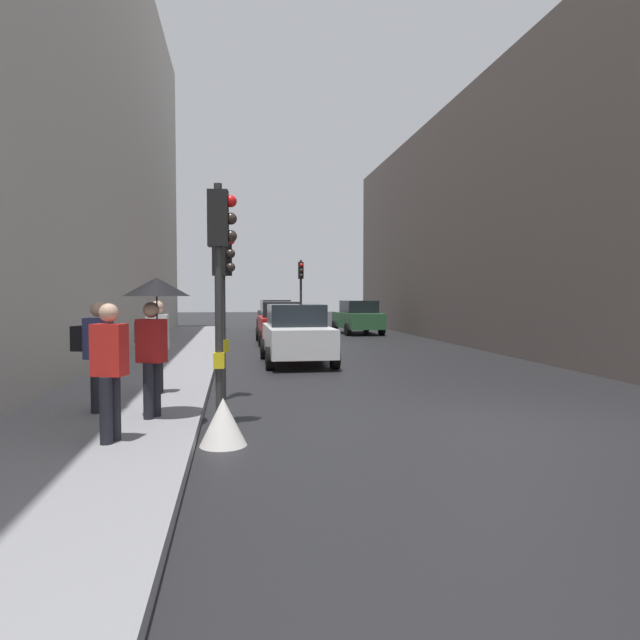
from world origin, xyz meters
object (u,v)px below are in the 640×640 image
at_px(traffic_light_near_left, 220,261).
at_px(car_white_compact, 297,334).
at_px(pedestrian_with_black_backpack, 155,341).
at_px(car_green_estate, 358,317).
at_px(car_dark_suv, 276,315).
at_px(car_red_sedan, 281,323).
at_px(traffic_light_far_median, 301,284).
at_px(warning_sign_triangle, 223,422).
at_px(pedestrian_with_umbrella, 155,308).
at_px(pedestrian_with_grey_backpack, 96,350).
at_px(pedestrian_in_red_jacket, 110,366).
at_px(traffic_light_near_right, 223,281).

height_order(traffic_light_near_left, car_white_compact, traffic_light_near_left).
bearing_deg(traffic_light_near_left, pedestrian_with_black_backpack, 118.27).
relative_size(car_green_estate, car_dark_suv, 1.01).
relative_size(traffic_light_near_left, car_white_compact, 0.88).
xyz_separation_m(car_red_sedan, car_dark_suv, (0.44, 9.06, 0.00)).
distance_m(traffic_light_far_median, pedestrian_with_black_backpack, 17.69).
distance_m(traffic_light_far_median, warning_sign_triangle, 20.73).
distance_m(car_dark_suv, warning_sign_triangle, 25.11).
xyz_separation_m(car_dark_suv, pedestrian_with_umbrella, (-3.56, -23.82, 0.96)).
bearing_deg(traffic_light_far_median, car_dark_suv, 101.40).
bearing_deg(car_red_sedan, pedestrian_with_grey_backpack, -106.31).
distance_m(car_green_estate, car_white_compact, 13.05).
xyz_separation_m(traffic_light_near_left, pedestrian_with_grey_backpack, (-2.00, 0.82, -1.39)).
relative_size(pedestrian_with_umbrella, pedestrian_in_red_jacket, 1.21).
xyz_separation_m(traffic_light_near_right, warning_sign_triangle, (0.05, -3.32, -1.99)).
height_order(car_dark_suv, pedestrian_with_black_backpack, pedestrian_with_black_backpack).
distance_m(traffic_light_near_left, pedestrian_with_umbrella, 1.23).
relative_size(traffic_light_near_right, warning_sign_triangle, 5.15).
xyz_separation_m(car_green_estate, warning_sign_triangle, (-6.60, -21.10, -0.55)).
distance_m(car_green_estate, pedestrian_with_umbrella, 21.38).
height_order(traffic_light_near_left, pedestrian_with_black_backpack, traffic_light_near_left).
relative_size(traffic_light_near_left, warning_sign_triangle, 5.69).
height_order(car_dark_suv, pedestrian_with_umbrella, pedestrian_with_umbrella).
distance_m(pedestrian_with_umbrella, pedestrian_in_red_jacket, 1.58).
relative_size(car_white_compact, car_red_sedan, 1.00).
bearing_deg(car_dark_suv, car_red_sedan, -92.76).
distance_m(pedestrian_with_grey_backpack, pedestrian_in_red_jacket, 2.07).
relative_size(pedestrian_in_red_jacket, warning_sign_triangle, 2.72).
height_order(traffic_light_near_right, traffic_light_near_left, traffic_light_near_left).
height_order(traffic_light_near_left, traffic_light_far_median, traffic_light_far_median).
bearing_deg(car_dark_suv, traffic_light_near_right, -96.80).
bearing_deg(traffic_light_near_right, pedestrian_with_grey_backpack, -142.01).
bearing_deg(pedestrian_in_red_jacket, car_green_estate, 69.40).
xyz_separation_m(car_dark_suv, pedestrian_with_black_backpack, (-3.87, -21.62, 0.29)).
bearing_deg(warning_sign_triangle, pedestrian_in_red_jacket, -171.81).
height_order(car_red_sedan, pedestrian_in_red_jacket, pedestrian_in_red_jacket).
bearing_deg(pedestrian_with_umbrella, traffic_light_near_left, -11.67).
height_order(traffic_light_near_right, pedestrian_in_red_jacket, traffic_light_near_right).
bearing_deg(car_white_compact, pedestrian_with_grey_backpack, -119.45).
height_order(car_white_compact, car_red_sedan, same).
relative_size(car_red_sedan, warning_sign_triangle, 6.46).
bearing_deg(car_white_compact, car_red_sedan, 89.11).
xyz_separation_m(traffic_light_near_right, car_white_compact, (2.04, 5.58, -1.43)).
distance_m(traffic_light_far_median, car_white_compact, 11.63).
xyz_separation_m(car_red_sedan, pedestrian_with_grey_backpack, (-4.14, -14.15, 0.29)).
relative_size(traffic_light_near_right, car_red_sedan, 0.80).
bearing_deg(traffic_light_far_median, traffic_light_near_right, -101.73).
xyz_separation_m(pedestrian_with_umbrella, warning_sign_triangle, (1.03, -1.15, -1.52)).
height_order(traffic_light_far_median, car_green_estate, traffic_light_far_median).
bearing_deg(warning_sign_triangle, car_green_estate, 72.64).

